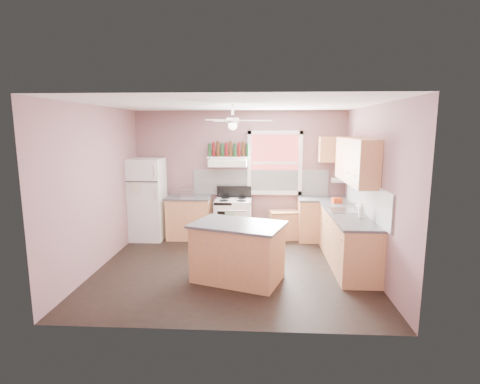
# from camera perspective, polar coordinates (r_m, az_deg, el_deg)

# --- Properties ---
(floor) EXTENTS (4.50, 4.50, 0.00)m
(floor) POSITION_cam_1_polar(r_m,az_deg,el_deg) (6.46, -1.05, -11.44)
(floor) COLOR black
(floor) RESTS_ON ground
(ceiling) EXTENTS (4.50, 4.50, 0.00)m
(ceiling) POSITION_cam_1_polar(r_m,az_deg,el_deg) (6.04, -1.14, 13.21)
(ceiling) COLOR white
(ceiling) RESTS_ON ground
(wall_back) EXTENTS (4.50, 0.05, 2.70)m
(wall_back) POSITION_cam_1_polar(r_m,az_deg,el_deg) (8.11, -0.03, 2.76)
(wall_back) COLOR #805A5C
(wall_back) RESTS_ON ground
(wall_right) EXTENTS (0.05, 4.00, 2.70)m
(wall_right) POSITION_cam_1_polar(r_m,az_deg,el_deg) (6.36, 19.82, 0.25)
(wall_right) COLOR #805A5C
(wall_right) RESTS_ON ground
(wall_left) EXTENTS (0.05, 4.00, 2.70)m
(wall_left) POSITION_cam_1_polar(r_m,az_deg,el_deg) (6.67, -20.98, 0.60)
(wall_left) COLOR #805A5C
(wall_left) RESTS_ON ground
(backsplash_back) EXTENTS (2.90, 0.03, 0.55)m
(backsplash_back) POSITION_cam_1_polar(r_m,az_deg,el_deg) (8.08, 3.14, 1.46)
(backsplash_back) COLOR white
(backsplash_back) RESTS_ON wall_back
(backsplash_right) EXTENTS (0.03, 2.60, 0.55)m
(backsplash_right) POSITION_cam_1_polar(r_m,az_deg,el_deg) (6.66, 18.68, -0.81)
(backsplash_right) COLOR white
(backsplash_right) RESTS_ON wall_right
(window_view) EXTENTS (1.00, 0.02, 1.20)m
(window_view) POSITION_cam_1_polar(r_m,az_deg,el_deg) (8.03, 5.32, 4.44)
(window_view) COLOR maroon
(window_view) RESTS_ON wall_back
(window_frame) EXTENTS (1.16, 0.07, 1.36)m
(window_frame) POSITION_cam_1_polar(r_m,az_deg,el_deg) (8.00, 5.33, 4.43)
(window_frame) COLOR white
(window_frame) RESTS_ON wall_back
(refrigerator) EXTENTS (0.73, 0.71, 1.71)m
(refrigerator) POSITION_cam_1_polar(r_m,az_deg,el_deg) (8.12, -14.08, -1.07)
(refrigerator) COLOR white
(refrigerator) RESTS_ON floor
(base_cabinet_left) EXTENTS (0.90, 0.60, 0.86)m
(base_cabinet_left) POSITION_cam_1_polar(r_m,az_deg,el_deg) (8.08, -7.70, -3.99)
(base_cabinet_left) COLOR #B7784C
(base_cabinet_left) RESTS_ON floor
(counter_left) EXTENTS (0.92, 0.62, 0.04)m
(counter_left) POSITION_cam_1_polar(r_m,az_deg,el_deg) (7.99, -7.78, -0.85)
(counter_left) COLOR #414144
(counter_left) RESTS_ON base_cabinet_left
(toaster) EXTENTS (0.30, 0.19, 0.18)m
(toaster) POSITION_cam_1_polar(r_m,az_deg,el_deg) (7.89, -8.17, -0.18)
(toaster) COLOR silver
(toaster) RESTS_ON counter_left
(stove) EXTENTS (0.76, 0.66, 0.86)m
(stove) POSITION_cam_1_polar(r_m,az_deg,el_deg) (7.88, -1.04, -4.25)
(stove) COLOR white
(stove) RESTS_ON floor
(range_hood) EXTENTS (0.78, 0.50, 0.14)m
(range_hood) POSITION_cam_1_polar(r_m,az_deg,el_deg) (7.82, -1.83, 4.49)
(range_hood) COLOR white
(range_hood) RESTS_ON wall_back
(bottle_shelf) EXTENTS (0.90, 0.26, 0.03)m
(bottle_shelf) POSITION_cam_1_polar(r_m,az_deg,el_deg) (7.93, -1.76, 5.29)
(bottle_shelf) COLOR white
(bottle_shelf) RESTS_ON range_hood
(cart) EXTENTS (0.65, 0.48, 0.59)m
(cart) POSITION_cam_1_polar(r_m,az_deg,el_deg) (8.04, 6.66, -5.03)
(cart) COLOR #B7784C
(cart) RESTS_ON floor
(base_cabinet_corner) EXTENTS (1.00, 0.60, 0.86)m
(base_cabinet_corner) POSITION_cam_1_polar(r_m,az_deg,el_deg) (8.05, 12.41, -4.19)
(base_cabinet_corner) COLOR #B7784C
(base_cabinet_corner) RESTS_ON floor
(base_cabinet_right) EXTENTS (0.60, 2.20, 0.86)m
(base_cabinet_right) POSITION_cam_1_polar(r_m,az_deg,el_deg) (6.76, 15.99, -7.02)
(base_cabinet_right) COLOR #B7784C
(base_cabinet_right) RESTS_ON floor
(counter_corner) EXTENTS (1.02, 0.62, 0.04)m
(counter_corner) POSITION_cam_1_polar(r_m,az_deg,el_deg) (7.95, 12.53, -1.04)
(counter_corner) COLOR #414144
(counter_corner) RESTS_ON base_cabinet_corner
(counter_right) EXTENTS (0.62, 2.22, 0.04)m
(counter_right) POSITION_cam_1_polar(r_m,az_deg,el_deg) (6.64, 16.08, -3.30)
(counter_right) COLOR #414144
(counter_right) RESTS_ON base_cabinet_right
(sink) EXTENTS (0.55, 0.45, 0.03)m
(sink) POSITION_cam_1_polar(r_m,az_deg,el_deg) (6.83, 15.72, -2.80)
(sink) COLOR silver
(sink) RESTS_ON counter_right
(faucet) EXTENTS (0.03, 0.03, 0.14)m
(faucet) POSITION_cam_1_polar(r_m,az_deg,el_deg) (6.85, 17.06, -2.18)
(faucet) COLOR silver
(faucet) RESTS_ON sink
(upper_cabinet_right) EXTENTS (0.33, 1.80, 0.76)m
(upper_cabinet_right) POSITION_cam_1_polar(r_m,az_deg,el_deg) (6.73, 17.23, 4.58)
(upper_cabinet_right) COLOR #B7784C
(upper_cabinet_right) RESTS_ON wall_right
(upper_cabinet_corner) EXTENTS (0.60, 0.33, 0.52)m
(upper_cabinet_corner) POSITION_cam_1_polar(r_m,az_deg,el_deg) (7.99, 14.07, 6.33)
(upper_cabinet_corner) COLOR #B7784C
(upper_cabinet_corner) RESTS_ON wall_back
(paper_towel) EXTENTS (0.26, 0.12, 0.12)m
(paper_towel) POSITION_cam_1_polar(r_m,az_deg,el_deg) (8.11, 14.68, 1.73)
(paper_towel) COLOR white
(paper_towel) RESTS_ON wall_back
(island) EXTENTS (1.47, 1.18, 0.86)m
(island) POSITION_cam_1_polar(r_m,az_deg,el_deg) (5.85, -0.31, -9.27)
(island) COLOR #B7784C
(island) RESTS_ON floor
(island_top) EXTENTS (1.57, 1.28, 0.04)m
(island_top) POSITION_cam_1_polar(r_m,az_deg,el_deg) (5.72, -0.32, -5.00)
(island_top) COLOR #414144
(island_top) RESTS_ON island
(ceiling_fan_hub) EXTENTS (0.20, 0.20, 0.08)m
(ceiling_fan_hub) POSITION_cam_1_polar(r_m,az_deg,el_deg) (6.03, -1.13, 10.84)
(ceiling_fan_hub) COLOR white
(ceiling_fan_hub) RESTS_ON ceiling
(soap_bottle) EXTENTS (0.12, 0.12, 0.24)m
(soap_bottle) POSITION_cam_1_polar(r_m,az_deg,el_deg) (6.32, 18.00, -2.73)
(soap_bottle) COLOR silver
(soap_bottle) RESTS_ON counter_right
(red_caddy) EXTENTS (0.20, 0.16, 0.10)m
(red_caddy) POSITION_cam_1_polar(r_m,az_deg,el_deg) (7.48, 14.55, -1.24)
(red_caddy) COLOR red
(red_caddy) RESTS_ON counter_right
(wine_bottles) EXTENTS (0.86, 0.06, 0.31)m
(wine_bottles) POSITION_cam_1_polar(r_m,az_deg,el_deg) (7.92, -1.76, 6.44)
(wine_bottles) COLOR #143819
(wine_bottles) RESTS_ON bottle_shelf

